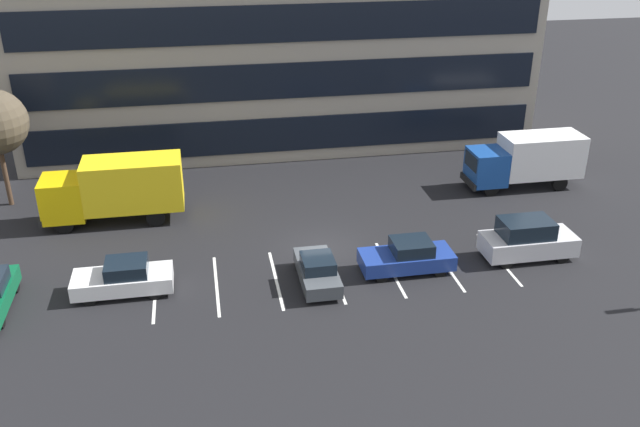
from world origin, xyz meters
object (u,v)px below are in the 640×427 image
at_px(box_truck_yellow_all, 116,188).
at_px(sedan_charcoal, 317,270).
at_px(box_truck_blue, 527,158).
at_px(sedan_navy, 408,257).
at_px(suv_silver, 527,239).
at_px(sedan_white, 124,278).

xyz_separation_m(box_truck_yellow_all, sedan_charcoal, (9.64, -8.57, -1.31)).
distance_m(box_truck_blue, sedan_charcoal, 17.22).
xyz_separation_m(sedan_navy, sedan_charcoal, (-4.47, -0.36, -0.08)).
relative_size(sedan_charcoal, suv_silver, 0.87).
height_order(box_truck_blue, sedan_white, box_truck_blue).
height_order(box_truck_blue, sedan_charcoal, box_truck_blue).
xyz_separation_m(box_truck_yellow_all, suv_silver, (20.35, -8.01, -0.99)).
bearing_deg(box_truck_yellow_all, sedan_white, -83.83).
bearing_deg(box_truck_yellow_all, sedan_charcoal, -41.62).
xyz_separation_m(sedan_navy, sedan_white, (-13.27, 0.41, -0.00)).
xyz_separation_m(box_truck_yellow_all, sedan_navy, (14.12, -8.20, -1.24)).
distance_m(box_truck_yellow_all, box_truck_blue, 24.27).
xyz_separation_m(box_truck_blue, sedan_charcoal, (-14.62, -9.02, -1.17)).
xyz_separation_m(sedan_navy, suv_silver, (6.23, 0.19, 0.25)).
height_order(box_truck_yellow_all, box_truck_blue, box_truck_yellow_all).
xyz_separation_m(box_truck_blue, suv_silver, (-3.92, -8.47, -0.84)).
relative_size(box_truck_yellow_all, sedan_white, 1.71).
bearing_deg(sedan_navy, box_truck_yellow_all, 149.84).
distance_m(sedan_white, suv_silver, 19.51).
relative_size(sedan_navy, sedan_charcoal, 1.12).
bearing_deg(box_truck_yellow_all, sedan_navy, -30.16).
height_order(sedan_navy, suv_silver, suv_silver).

